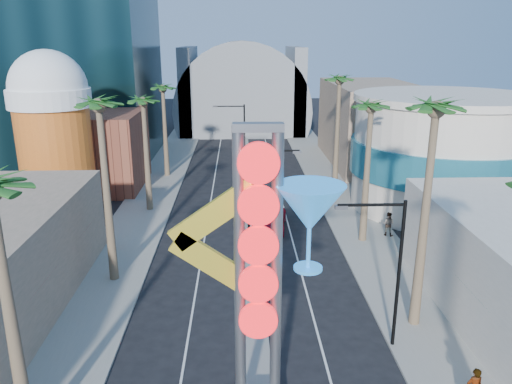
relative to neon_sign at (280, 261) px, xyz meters
name	(u,v)px	position (x,y,z in m)	size (l,w,h in m)	color
sidewalk_west	(153,194)	(-10.32, 32.04, -7.23)	(5.00, 100.00, 0.15)	gray
sidewalk_east	(337,192)	(8.68, 32.04, -7.23)	(5.00, 100.00, 0.15)	gray
median	(245,185)	(-0.82, 35.04, -7.23)	(1.60, 84.00, 0.15)	gray
brick_filler_west	(94,150)	(-16.82, 35.04, -3.31)	(10.00, 10.00, 8.00)	brown
filler_east	(370,124)	(15.18, 45.04, -2.31)	(10.00, 20.00, 10.00)	#8E765B
beer_mug	(53,127)	(-17.82, 27.04, 0.54)	(7.00, 7.00, 14.50)	#CC551B
turquoise_building	(442,153)	(17.18, 27.04, -2.06)	(16.60, 16.60, 10.60)	beige
canopy	(242,105)	(-0.82, 69.04, -3.00)	(22.00, 16.00, 22.00)	slate
neon_sign	(280,261)	(0.00, 0.00, 0.00)	(6.53, 2.60, 12.55)	gray
streetlight_0	(256,191)	(-0.27, 17.04, -2.43)	(3.79, 0.25, 8.00)	black
streetlight_1	(240,131)	(-1.36, 41.04, -2.43)	(3.79, 0.25, 8.00)	black
streetlight_2	(390,262)	(5.91, 5.04, -2.47)	(3.45, 0.25, 8.00)	black
palm_1	(100,117)	(-9.82, 13.04, 3.52)	(2.40, 2.40, 12.70)	brown
palm_2	(143,108)	(-9.82, 27.04, 2.17)	(2.40, 2.40, 11.20)	brown
palm_3	(163,94)	(-9.82, 39.04, 2.17)	(2.40, 2.40, 11.20)	brown
palm_5	(435,125)	(8.18, 7.04, 3.96)	(2.40, 2.40, 13.20)	brown
palm_6	(371,116)	(8.18, 19.04, 2.62)	(2.40, 2.40, 11.70)	brown
palm_7	(339,88)	(8.18, 31.04, 3.52)	(2.40, 2.40, 12.70)	brown
red_pickup	(269,221)	(1.00, 21.86, -6.52)	(2.61, 5.65, 1.57)	#AE0D24
pedestrian_b	(388,224)	(10.40, 19.87, -6.18)	(0.95, 0.74, 1.95)	gray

